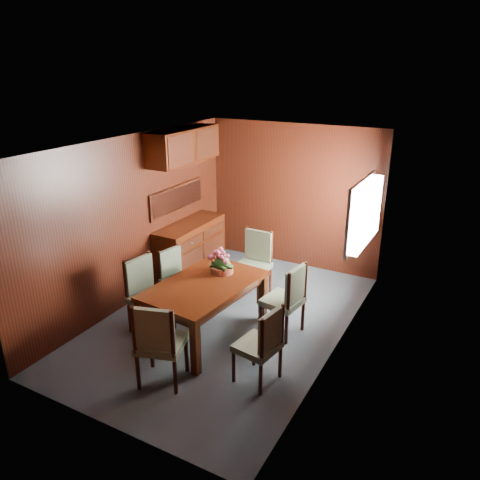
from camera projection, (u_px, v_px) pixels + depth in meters
The scene contains 11 objects.
ground at pixel (227, 321), 6.38m from camera, with size 4.50×4.50×0.00m, color #37434B.
room_shell at pixel (231, 198), 6.11m from camera, with size 3.06×4.52×2.41m.
sideboard at pixel (191, 249), 7.59m from camera, with size 0.48×1.40×0.90m, color #321106.
dining_table at pixel (205, 291), 5.85m from camera, with size 1.12×1.64×0.73m.
chair_left_near at pixel (146, 290), 6.01m from camera, with size 0.51×0.53×1.00m.
chair_left_far at pixel (175, 274), 6.63m from camera, with size 0.47×0.49×0.86m.
chair_right_near at pixel (263, 342), 4.99m from camera, with size 0.48×0.50×0.92m.
chair_right_far at pixel (288, 296), 5.88m from camera, with size 0.51×0.52×0.98m.
chair_head at pixel (158, 340), 4.93m from camera, with size 0.59×0.58×1.01m.
chair_foot at pixel (255, 259), 6.96m from camera, with size 0.48×0.46×0.99m.
flower_centerpiece at pixel (222, 262), 6.05m from camera, with size 0.32×0.32×0.32m.
Camera 1 is at (2.81, -4.80, 3.31)m, focal length 35.00 mm.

